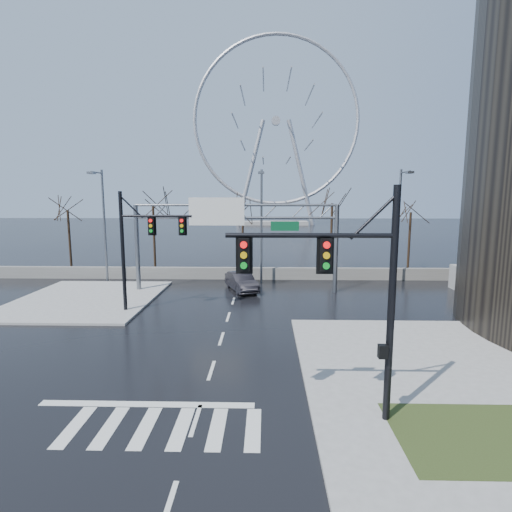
{
  "coord_description": "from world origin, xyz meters",
  "views": [
    {
      "loc": [
        2.39,
        -16.73,
        7.61
      ],
      "look_at": [
        1.79,
        7.74,
        4.0
      ],
      "focal_mm": 28.0,
      "sensor_mm": 36.0,
      "label": 1
    }
  ],
  "objects_px": {
    "signal_mast_near": "(351,283)",
    "sign_gantry": "(231,228)",
    "car": "(241,281)",
    "signal_mast_far": "(139,240)",
    "ferris_wheel": "(276,128)"
  },
  "relations": [
    {
      "from": "signal_mast_near",
      "to": "sign_gantry",
      "type": "xyz_separation_m",
      "value": [
        -5.52,
        19.0,
        0.31
      ]
    },
    {
      "from": "signal_mast_far",
      "to": "ferris_wheel",
      "type": "distance_m",
      "value": 89.3
    },
    {
      "from": "signal_mast_far",
      "to": "sign_gantry",
      "type": "bearing_deg",
      "value": 47.53
    },
    {
      "from": "signal_mast_near",
      "to": "signal_mast_far",
      "type": "distance_m",
      "value": 17.03
    },
    {
      "from": "signal_mast_far",
      "to": "signal_mast_near",
      "type": "bearing_deg",
      "value": -49.74
    },
    {
      "from": "signal_mast_near",
      "to": "signal_mast_far",
      "type": "relative_size",
      "value": 1.0
    },
    {
      "from": "signal_mast_near",
      "to": "car",
      "type": "height_order",
      "value": "signal_mast_near"
    },
    {
      "from": "signal_mast_near",
      "to": "car",
      "type": "distance_m",
      "value": 20.32
    },
    {
      "from": "ferris_wheel",
      "to": "sign_gantry",
      "type": "bearing_deg",
      "value": -93.84
    },
    {
      "from": "sign_gantry",
      "to": "ferris_wheel",
      "type": "relative_size",
      "value": 0.32
    },
    {
      "from": "sign_gantry",
      "to": "car",
      "type": "distance_m",
      "value": 4.49
    },
    {
      "from": "sign_gantry",
      "to": "car",
      "type": "bearing_deg",
      "value": 22.96
    },
    {
      "from": "signal_mast_far",
      "to": "sign_gantry",
      "type": "distance_m",
      "value": 8.14
    },
    {
      "from": "ferris_wheel",
      "to": "signal_mast_near",
      "type": "bearing_deg",
      "value": -89.92
    },
    {
      "from": "car",
      "to": "signal_mast_far",
      "type": "bearing_deg",
      "value": -155.75
    }
  ]
}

